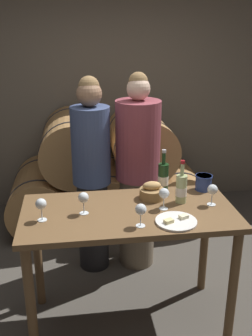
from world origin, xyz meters
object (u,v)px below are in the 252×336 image
(person_right, at_px, (137,174))
(wine_glass_far_right, at_px, (212,190))
(tasting_table, at_px, (129,229))
(person_left, at_px, (92,175))
(wine_bottle_red, at_px, (163,178))
(cheese_plate, at_px, (176,221))
(bread_basket, at_px, (152,192))
(wine_glass_center, at_px, (141,210))
(wine_glass_left, at_px, (83,198))
(wine_glass_right, at_px, (164,194))
(blue_crock, at_px, (204,182))
(wine_bottle_white, at_px, (181,188))
(wine_glass_far_left, at_px, (41,205))

(person_right, relative_size, wine_glass_far_right, 11.50)
(tasting_table, height_order, person_left, person_left)
(person_left, height_order, wine_bottle_red, person_left)
(person_left, relative_size, cheese_plate, 6.50)
(bread_basket, height_order, wine_glass_far_right, wine_glass_far_right)
(cheese_plate, distance_m, wine_glass_center, 0.25)
(wine_glass_left, bearing_deg, tasting_table, 1.21)
(wine_glass_left, bearing_deg, wine_glass_center, -32.85)
(person_right, xyz_separation_m, wine_glass_right, (0.05, -0.77, 0.15))
(blue_crock, bearing_deg, wine_glass_left, -163.23)
(person_right, height_order, wine_glass_left, person_right)
(wine_bottle_red, distance_m, wine_glass_right, 0.29)
(bread_basket, xyz_separation_m, wine_glass_center, (-0.15, -0.39, 0.06))
(bread_basket, bearing_deg, wine_glass_center, -110.92)
(cheese_plate, xyz_separation_m, wine_glass_far_right, (0.31, 0.21, 0.10))
(wine_bottle_white, relative_size, wine_glass_center, 2.05)
(person_left, xyz_separation_m, wine_glass_right, (0.44, -0.77, 0.14))
(wine_glass_left, bearing_deg, person_left, 83.12)
(wine_glass_left, xyz_separation_m, wine_glass_center, (0.34, -0.22, 0.00))
(tasting_table, height_order, wine_bottle_white, wine_bottle_white)
(person_right, xyz_separation_m, wine_glass_far_left, (-0.75, -0.82, 0.15))
(blue_crock, relative_size, wine_glass_right, 0.85)
(wine_glass_right, bearing_deg, wine_glass_far_right, 2.86)
(wine_glass_far_right, bearing_deg, person_right, 117.44)
(wine_glass_right, bearing_deg, person_right, 93.68)
(wine_glass_far_right, bearing_deg, wine_glass_left, -179.25)
(person_left, bearing_deg, cheese_plate, -63.74)
(tasting_table, xyz_separation_m, wine_bottle_white, (0.38, 0.08, 0.24))
(person_right, distance_m, wine_glass_far_left, 1.12)
(person_right, distance_m, wine_glass_center, 1.01)
(wine_glass_far_left, xyz_separation_m, wine_glass_left, (0.27, 0.06, 0.00))
(tasting_table, distance_m, wine_glass_far_left, 0.62)
(person_left, distance_m, wine_glass_left, 0.78)
(wine_bottle_white, relative_size, blue_crock, 2.42)
(cheese_plate, bearing_deg, person_left, 116.26)
(wine_bottle_white, distance_m, blue_crock, 0.30)
(wine_glass_left, bearing_deg, wine_bottle_red, 25.20)
(wine_bottle_red, bearing_deg, person_right, 102.68)
(wine_glass_far_left, height_order, wine_glass_right, same)
(cheese_plate, bearing_deg, person_right, 95.04)
(wine_glass_left, relative_size, wine_glass_right, 1.00)
(wine_glass_right, xyz_separation_m, wine_glass_far_right, (0.34, 0.02, 0.00))
(wine_glass_right, distance_m, wine_glass_far_right, 0.34)
(wine_bottle_white, height_order, blue_crock, wine_bottle_white)
(tasting_table, xyz_separation_m, bread_basket, (0.19, 0.16, 0.19))
(bread_basket, xyz_separation_m, cheese_plate, (0.08, -0.37, -0.04))
(wine_glass_center, relative_size, wine_glass_far_right, 1.00)
(wine_bottle_white, xyz_separation_m, wine_glass_far_left, (-0.94, -0.14, 0.01))
(wine_glass_left, bearing_deg, wine_bottle_white, 6.95)
(bread_basket, bearing_deg, tasting_table, -139.18)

